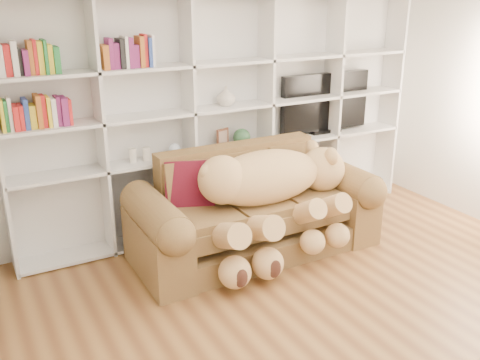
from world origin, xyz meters
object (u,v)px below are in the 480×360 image
teddy_bear (271,190)px  tv (325,103)px  gift_box (338,220)px  sofa (253,214)px

teddy_bear → tv: size_ratio=1.48×
teddy_bear → gift_box: 1.11m
sofa → gift_box: (1.01, -0.05, -0.26)m
gift_box → tv: tv is taller
sofa → gift_box: bearing=-3.0°
sofa → teddy_bear: (0.07, -0.20, 0.31)m
sofa → tv: size_ratio=2.04×
gift_box → sofa: bearing=177.0°
gift_box → tv: 1.37m
gift_box → tv: bearing=66.5°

